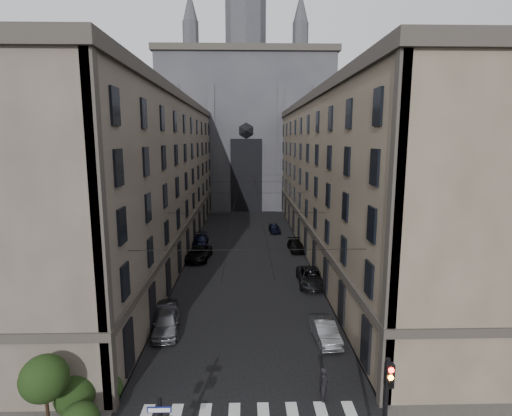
{
  "coord_description": "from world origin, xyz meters",
  "views": [
    {
      "loc": [
        -0.1,
        -12.63,
        13.9
      ],
      "look_at": [
        0.57,
        13.78,
        9.34
      ],
      "focal_mm": 28.0,
      "sensor_mm": 36.0,
      "label": 1
    }
  ],
  "objects": [
    {
      "name": "car_left_near",
      "position": [
        -5.91,
        14.59,
        0.77
      ],
      "size": [
        2.28,
        4.69,
        1.54
      ],
      "primitive_type": "imported",
      "rotation": [
        0.0,
        0.0,
        0.11
      ],
      "color": "slate",
      "rests_on": "ground"
    },
    {
      "name": "car_right_far",
      "position": [
        4.2,
        46.12,
        0.67
      ],
      "size": [
        1.76,
        3.98,
        1.33
      ],
      "primitive_type": "imported",
      "rotation": [
        0.0,
        0.0,
        0.05
      ],
      "color": "black",
      "rests_on": "ground"
    },
    {
      "name": "traffic_light_right",
      "position": [
        5.6,
        1.92,
        3.29
      ],
      "size": [
        0.34,
        0.5,
        5.2
      ],
      "color": "black",
      "rests_on": "ground"
    },
    {
      "name": "shrub_cluster",
      "position": [
        -8.72,
        5.01,
        1.8
      ],
      "size": [
        3.9,
        4.4,
        3.9
      ],
      "color": "black",
      "rests_on": "sidewalk_left"
    },
    {
      "name": "sidewalk_right",
      "position": [
        10.5,
        36.0,
        0.07
      ],
      "size": [
        7.0,
        80.0,
        0.15
      ],
      "primitive_type": "cube",
      "color": "#383533",
      "rests_on": "ground"
    },
    {
      "name": "building_left",
      "position": [
        -13.44,
        36.0,
        9.34
      ],
      "size": [
        13.6,
        60.6,
        18.85
      ],
      "color": "#4B4339",
      "rests_on": "ground"
    },
    {
      "name": "sidewalk_left",
      "position": [
        -10.5,
        36.0,
        0.07
      ],
      "size": [
        7.0,
        80.0,
        0.15
      ],
      "primitive_type": "cube",
      "color": "#383533",
      "rests_on": "ground"
    },
    {
      "name": "car_right_midfar",
      "position": [
        6.2,
        35.84,
        0.66
      ],
      "size": [
        2.09,
        4.61,
        1.31
      ],
      "primitive_type": "imported",
      "rotation": [
        0.0,
        0.0,
        0.06
      ],
      "color": "black",
      "rests_on": "ground"
    },
    {
      "name": "car_left_midfar",
      "position": [
        -5.66,
        32.5,
        0.75
      ],
      "size": [
        2.97,
        5.6,
        1.5
      ],
      "primitive_type": "imported",
      "rotation": [
        0.0,
        0.0,
        -0.09
      ],
      "color": "black",
      "rests_on": "ground"
    },
    {
      "name": "gothic_tower",
      "position": [
        0.0,
        74.96,
        17.8
      ],
      "size": [
        35.0,
        23.0,
        58.0
      ],
      "color": "#2D2D33",
      "rests_on": "ground"
    },
    {
      "name": "car_right_midnear",
      "position": [
        6.2,
        23.99,
        0.78
      ],
      "size": [
        2.75,
        5.67,
        1.55
      ],
      "primitive_type": "imported",
      "rotation": [
        0.0,
        0.0,
        -0.03
      ],
      "color": "black",
      "rests_on": "ground"
    },
    {
      "name": "car_left_far",
      "position": [
        -6.2,
        38.59,
        0.71
      ],
      "size": [
        2.0,
        4.9,
        1.42
      ],
      "primitive_type": "imported",
      "rotation": [
        0.0,
        0.0,
        -0.0
      ],
      "color": "black",
      "rests_on": "ground"
    },
    {
      "name": "car_right_near",
      "position": [
        5.37,
        13.19,
        0.69
      ],
      "size": [
        1.81,
        4.31,
        1.38
      ],
      "primitive_type": "imported",
      "rotation": [
        0.0,
        0.0,
        0.08
      ],
      "color": "slate",
      "rests_on": "ground"
    },
    {
      "name": "building_right",
      "position": [
        13.44,
        36.0,
        9.34
      ],
      "size": [
        13.6,
        60.6,
        18.85
      ],
      "color": "brown",
      "rests_on": "ground"
    },
    {
      "name": "pedestrian",
      "position": [
        4.05,
        6.72,
        0.95
      ],
      "size": [
        0.63,
        0.79,
        1.9
      ],
      "primitive_type": "imported",
      "rotation": [
        0.0,
        0.0,
        1.29
      ],
      "color": "black",
      "rests_on": "ground"
    },
    {
      "name": "car_left_midnear",
      "position": [
        -6.2,
        16.3,
        0.71
      ],
      "size": [
        2.05,
        4.46,
        1.42
      ],
      "primitive_type": "imported",
      "rotation": [
        0.0,
        0.0,
        0.13
      ],
      "color": "black",
      "rests_on": "ground"
    },
    {
      "name": "tram_wires",
      "position": [
        0.0,
        35.63,
        7.25
      ],
      "size": [
        14.0,
        60.0,
        0.43
      ],
      "color": "black",
      "rests_on": "ground"
    }
  ]
}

